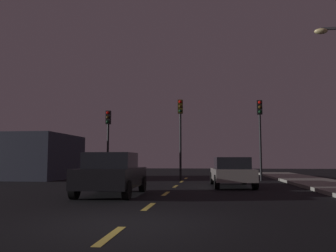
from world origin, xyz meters
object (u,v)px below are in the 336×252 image
Objects in this scene: traffic_signal_right at (260,124)px; traffic_signal_center at (180,124)px; car_stopped_ahead at (232,172)px; car_adjacent_lane at (112,174)px; traffic_signal_left at (108,131)px.

traffic_signal_center is at bearing 180.00° from traffic_signal_right.
traffic_signal_right is 1.15× the size of car_stopped_ahead.
traffic_signal_right reaches higher than car_adjacent_lane.
traffic_signal_center is at bearing 120.22° from car_stopped_ahead.
traffic_signal_center is 10.38m from car_adjacent_lane.
car_adjacent_lane is at bearing -134.07° from car_stopped_ahead.
car_stopped_ahead is at bearing -32.97° from traffic_signal_left.
car_adjacent_lane is (-6.76, -9.83, -2.76)m from traffic_signal_right.
traffic_signal_left is 1.03× the size of car_stopped_ahead.
car_stopped_ahead is 1.09× the size of car_adjacent_lane.
traffic_signal_right is 12.25m from car_adjacent_lane.
car_stopped_ahead is (7.75, -5.03, -2.49)m from traffic_signal_left.
traffic_signal_center reaches higher than traffic_signal_left.
traffic_signal_left is 0.88× the size of traffic_signal_center.
car_adjacent_lane is at bearing -99.90° from traffic_signal_center.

